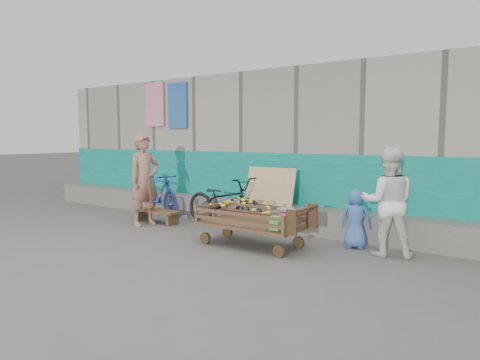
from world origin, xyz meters
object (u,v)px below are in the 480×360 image
Objects in this scene: vendor_man at (144,180)px; child at (356,219)px; bench at (157,213)px; woman at (388,202)px; bicycle_blue at (159,194)px; banana_cart at (249,213)px; bicycle_dark at (224,202)px.

child is at bearing -72.91° from vendor_man.
bench is 0.67× the size of woman.
vendor_man is 1.12× the size of bicycle_blue.
child is at bearing 5.33° from bench.
bench is (-2.51, 0.46, -0.32)m from banana_cart.
woman reaches higher than child.
woman is 0.85× the size of bicycle_dark.
bicycle_blue is (-3.06, 1.06, -0.04)m from banana_cart.
vendor_man is at bearing -98.78° from bench.
banana_cart is 1.71× the size of bench.
woman is 0.63m from child.
bicycle_blue is at bearing 89.88° from bicycle_dark.
bicycle_dark is (-1.15, 0.88, -0.03)m from banana_cart.
woman reaches higher than banana_cart.
bicycle_blue is at bearing -24.81° from woman.
bicycle_blue reaches higher than banana_cart.
vendor_man is at bearing -135.98° from bicycle_blue.
child is at bearing -37.44° from woman.
bicycle_dark is 1.17× the size of bicycle_blue.
vendor_man is at bearing 121.32° from bicycle_dark.
bicycle_blue is (-0.50, 0.87, -0.41)m from vendor_man.
bicycle_dark reaches higher than banana_cart.
bicycle_blue is at bearing 160.91° from banana_cart.
banana_cart is 1.13× the size of bicycle_blue.
bicycle_blue is (-0.54, 0.60, 0.28)m from bench.
bench is 0.59× the size of vendor_man.
bicycle_blue is at bearing -15.59° from child.
banana_cart is 1.63m from child.
banana_cart is 0.97× the size of bicycle_dark.
vendor_man is 1.93× the size of child.
bicycle_dark is at bearing -56.03° from vendor_man.
vendor_man reaches higher than bicycle_blue.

